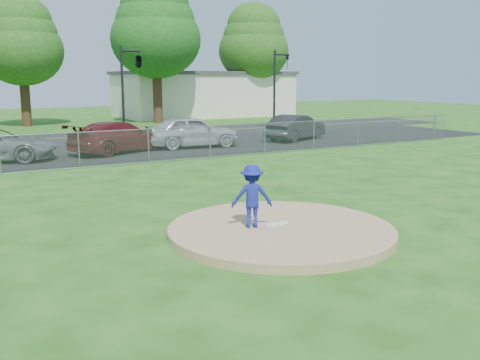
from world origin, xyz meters
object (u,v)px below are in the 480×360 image
at_px(tree_right, 156,28).
at_px(tree_far_right, 254,42).
at_px(tree_center, 21,40).
at_px(parked_car_charcoal, 296,127).
at_px(traffic_signal_right, 277,83).
at_px(commercial_building, 203,94).
at_px(pitcher, 252,196).
at_px(traffic_signal_center, 137,63).
at_px(parked_car_pearl, 192,131).
at_px(parked_car_darkred, 119,137).

relative_size(tree_right, tree_far_right, 1.08).
xyz_separation_m(tree_center, tree_right, (10.00, -2.00, 1.18)).
relative_size(tree_right, parked_car_charcoal, 2.53).
height_order(tree_far_right, traffic_signal_right, tree_far_right).
xyz_separation_m(commercial_building, pitcher, (-16.62, -37.68, -1.21)).
xyz_separation_m(traffic_signal_center, pitcher, (-4.59, -21.68, -3.66)).
relative_size(traffic_signal_center, traffic_signal_right, 1.00).
relative_size(pitcher, parked_car_pearl, 0.30).
bearing_deg(tree_right, traffic_signal_center, -116.71).
bearing_deg(tree_right, parked_car_pearl, -104.42).
relative_size(commercial_building, pitcher, 10.93).
bearing_deg(traffic_signal_right, tree_far_right, 66.09).
relative_size(tree_center, tree_far_right, 0.92).
bearing_deg(tree_far_right, parked_car_pearl, -128.50).
distance_m(tree_right, parked_car_pearl, 17.86).
distance_m(pitcher, parked_car_charcoal, 20.11).
distance_m(traffic_signal_center, parked_car_charcoal, 10.50).
distance_m(commercial_building, tree_right, 10.73).
relative_size(commercial_building, tree_far_right, 1.53).
distance_m(traffic_signal_center, parked_car_darkred, 7.77).
bearing_deg(traffic_signal_right, parked_car_charcoal, -112.68).
distance_m(tree_right, tree_far_right, 11.42).
bearing_deg(parked_car_darkred, traffic_signal_right, -89.37).
distance_m(parked_car_darkred, parked_car_pearl, 4.01).
bearing_deg(tree_far_right, traffic_signal_center, -140.96).
bearing_deg(tree_center, parked_car_darkred, -84.04).
height_order(traffic_signal_right, pitcher, traffic_signal_right).
distance_m(commercial_building, traffic_signal_center, 20.17).
distance_m(commercial_building, traffic_signal_right, 16.14).
distance_m(pitcher, parked_car_darkred, 15.73).
relative_size(commercial_building, tree_right, 1.41).
distance_m(commercial_building, parked_car_charcoal, 22.30).
height_order(tree_right, parked_car_darkred, tree_right).
distance_m(tree_far_right, pitcher, 40.80).
distance_m(tree_far_right, traffic_signal_right, 14.69).
height_order(tree_center, traffic_signal_right, tree_center).
bearing_deg(tree_far_right, parked_car_charcoal, -113.53).
distance_m(tree_far_right, parked_car_darkred, 27.69).
relative_size(pitcher, parked_car_darkred, 0.28).
bearing_deg(traffic_signal_center, pitcher, -101.95).
bearing_deg(tree_center, traffic_signal_right, -38.22).
xyz_separation_m(tree_center, parked_car_darkred, (1.88, -18.02, -5.68)).
height_order(pitcher, parked_car_darkred, pitcher).
xyz_separation_m(pitcher, parked_car_charcoal, (12.41, 15.82, -0.18)).
height_order(tree_center, parked_car_darkred, tree_center).
xyz_separation_m(parked_car_pearl, parked_car_charcoal, (6.90, 0.15, -0.09)).
bearing_deg(parked_car_pearl, tree_far_right, -32.62).
height_order(tree_far_right, traffic_signal_center, tree_far_right).
height_order(commercial_building, pitcher, commercial_building).
bearing_deg(traffic_signal_center, commercial_building, 53.06).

